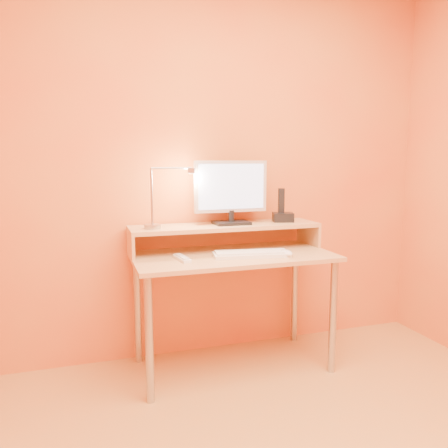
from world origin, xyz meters
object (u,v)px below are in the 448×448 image
object	(u,v)px
phone_dock	(283,217)
remote_control	(182,259)
monitor_panel	(231,186)
mouse	(286,253)
lamp_base	(152,226)
keyboard	(252,255)

from	to	relation	value
phone_dock	remote_control	world-z (taller)	phone_dock
monitor_panel	mouse	world-z (taller)	monitor_panel
mouse	phone_dock	bearing A→B (deg)	67.95
remote_control	mouse	bearing A→B (deg)	-16.90
lamp_base	remote_control	size ratio (longest dim) A/B	0.56
lamp_base	mouse	size ratio (longest dim) A/B	0.87
keyboard	mouse	xyz separation A→B (m)	(0.20, -0.06, 0.01)
phone_dock	keyboard	size ratio (longest dim) A/B	0.29
lamp_base	mouse	bearing A→B (deg)	-20.43
keyboard	lamp_base	bearing A→B (deg)	167.14
monitor_panel	remote_control	world-z (taller)	monitor_panel
monitor_panel	keyboard	bearing A→B (deg)	-82.58
phone_dock	keyboard	bearing A→B (deg)	-126.67
lamp_base	phone_dock	size ratio (longest dim) A/B	0.77
phone_dock	remote_control	xyz separation A→B (m)	(-0.73, -0.22, -0.18)
mouse	remote_control	world-z (taller)	mouse
remote_control	lamp_base	bearing A→B (deg)	117.62
monitor_panel	lamp_base	bearing A→B (deg)	-177.13
phone_dock	remote_control	size ratio (longest dim) A/B	0.73
lamp_base	mouse	distance (m)	0.81
lamp_base	mouse	xyz separation A→B (m)	(0.74, -0.28, -0.15)
monitor_panel	remote_control	xyz separation A→B (m)	(-0.37, -0.23, -0.39)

